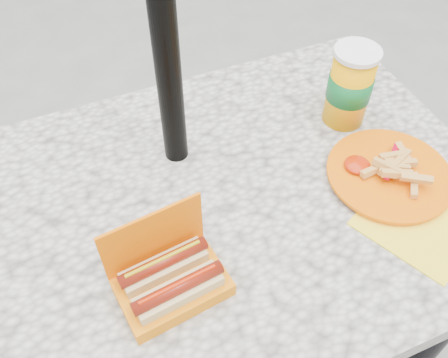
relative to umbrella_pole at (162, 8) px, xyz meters
name	(u,v)px	position (x,y,z in m)	size (l,w,h in m)	color
ground	(211,353)	(0.00, -0.16, -1.10)	(60.00, 60.00, 0.00)	slate
picnic_table	(205,237)	(0.00, -0.16, -0.46)	(1.20, 0.80, 0.75)	beige
umbrella_pole	(162,8)	(0.00, 0.00, 0.00)	(0.05, 0.05, 2.20)	black
hotdog_box	(171,280)	(-0.12, -0.31, -0.32)	(0.20, 0.15, 0.15)	#E45F00
fries_plate	(391,177)	(0.38, -0.25, -0.34)	(0.27, 0.38, 0.05)	yellow
soda_cup	(350,86)	(0.39, -0.04, -0.26)	(0.10, 0.10, 0.19)	#FFA400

